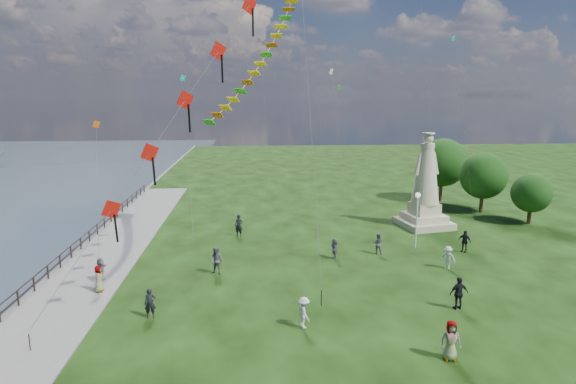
{
  "coord_description": "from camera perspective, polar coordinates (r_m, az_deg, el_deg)",
  "views": [
    {
      "loc": [
        -3.23,
        -21.94,
        11.56
      ],
      "look_at": [
        -1.0,
        8.0,
        5.5
      ],
      "focal_mm": 30.0,
      "sensor_mm": 36.0,
      "label": 1
    }
  ],
  "objects": [
    {
      "name": "person_5",
      "position": [
        32.68,
        -21.29,
        -8.71
      ],
      "size": [
        0.65,
        1.41,
        1.5
      ],
      "primitive_type": "imported",
      "rotation": [
        0.0,
        0.0,
        1.61
      ],
      "color": "#595960",
      "rests_on": "ground"
    },
    {
      "name": "red_kite_train",
      "position": [
        26.7,
        -10.49,
        12.59
      ],
      "size": [
        12.41,
        9.35,
        19.66
      ],
      "color": "black",
      "rests_on": "ground"
    },
    {
      "name": "person_1",
      "position": [
        32.1,
        -8.46,
        -8.08
      ],
      "size": [
        1.04,
        0.87,
        1.84
      ],
      "primitive_type": "imported",
      "rotation": [
        0.0,
        0.0,
        -0.43
      ],
      "color": "#595960",
      "rests_on": "ground"
    },
    {
      "name": "person_3",
      "position": [
        28.45,
        19.6,
        -11.23
      ],
      "size": [
        1.15,
        0.69,
        1.85
      ],
      "primitive_type": "imported",
      "rotation": [
        0.0,
        0.0,
        3.27
      ],
      "color": "black",
      "rests_on": "ground"
    },
    {
      "name": "person_10",
      "position": [
        31.04,
        -21.49,
        -9.69
      ],
      "size": [
        0.5,
        0.8,
        1.62
      ],
      "primitive_type": "imported",
      "rotation": [
        0.0,
        0.0,
        1.59
      ],
      "color": "#595960",
      "rests_on": "ground"
    },
    {
      "name": "person_7",
      "position": [
        36.35,
        10.6,
        -6.03
      ],
      "size": [
        0.88,
        0.7,
        1.58
      ],
      "primitive_type": "imported",
      "rotation": [
        0.0,
        0.0,
        2.81
      ],
      "color": "#595960",
      "rests_on": "ground"
    },
    {
      "name": "lamppost",
      "position": [
        37.79,
        15.06,
        -1.87
      ],
      "size": [
        0.4,
        0.4,
        4.35
      ],
      "color": "silver",
      "rests_on": "ground"
    },
    {
      "name": "person_0",
      "position": [
        26.95,
        -16.03,
        -12.57
      ],
      "size": [
        0.66,
        0.5,
        1.62
      ],
      "primitive_type": "imported",
      "rotation": [
        0.0,
        0.0,
        0.21
      ],
      "color": "black",
      "rests_on": "ground"
    },
    {
      "name": "person_4",
      "position": [
        23.38,
        18.71,
        -16.32
      ],
      "size": [
        0.95,
        0.65,
        1.84
      ],
      "primitive_type": "imported",
      "rotation": [
        0.0,
        0.0,
        -0.11
      ],
      "color": "#595960",
      "rests_on": "ground"
    },
    {
      "name": "waterfront",
      "position": [
        35.16,
        -24.26,
        -8.95
      ],
      "size": [
        200.0,
        200.0,
        1.51
      ],
      "color": "#304149",
      "rests_on": "ground"
    },
    {
      "name": "person_9",
      "position": [
        38.5,
        20.19,
        -5.48
      ],
      "size": [
        1.03,
        1.06,
        1.67
      ],
      "primitive_type": "imported",
      "rotation": [
        0.0,
        0.0,
        -0.83
      ],
      "color": "black",
      "rests_on": "ground"
    },
    {
      "name": "person_11",
      "position": [
        34.85,
        5.56,
        -6.69
      ],
      "size": [
        0.67,
        1.45,
        1.53
      ],
      "primitive_type": "imported",
      "rotation": [
        0.0,
        0.0,
        4.67
      ],
      "color": "#595960",
      "rests_on": "ground"
    },
    {
      "name": "person_2",
      "position": [
        24.98,
        1.89,
        -14.09
      ],
      "size": [
        0.84,
        1.16,
        1.62
      ],
      "primitive_type": "imported",
      "rotation": [
        0.0,
        0.0,
        1.89
      ],
      "color": "silver",
      "rests_on": "ground"
    },
    {
      "name": "statue",
      "position": [
        44.18,
        15.95,
        0.01
      ],
      "size": [
        4.86,
        4.86,
        8.38
      ],
      "rotation": [
        0.0,
        0.0,
        0.2
      ],
      "color": "beige",
      "rests_on": "ground"
    },
    {
      "name": "tree_row",
      "position": [
        53.04,
        20.51,
        2.36
      ],
      "size": [
        8.75,
        14.52,
        6.94
      ],
      "color": "#382314",
      "rests_on": "ground"
    },
    {
      "name": "person_6",
      "position": [
        40.21,
        -5.84,
        -3.99
      ],
      "size": [
        0.79,
        0.65,
        1.85
      ],
      "primitive_type": "imported",
      "rotation": [
        0.0,
        0.0,
        -0.37
      ],
      "color": "black",
      "rests_on": "ground"
    },
    {
      "name": "person_8",
      "position": [
        34.51,
        18.42,
        -7.38
      ],
      "size": [
        1.14,
        1.02,
        1.58
      ],
      "primitive_type": "imported",
      "rotation": [
        0.0,
        0.0,
        -0.62
      ],
      "color": "silver",
      "rests_on": "ground"
    },
    {
      "name": "small_kites",
      "position": [
        45.33,
        2.8,
        14.78
      ],
      "size": [
        31.34,
        19.81,
        29.8
      ],
      "color": "teal",
      "rests_on": "ground"
    }
  ]
}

